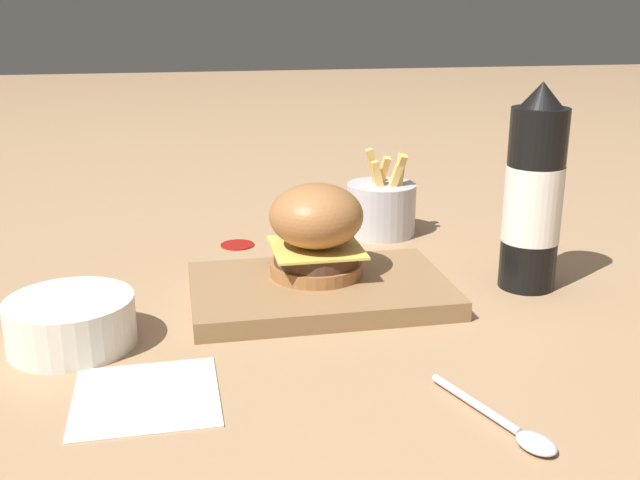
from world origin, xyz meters
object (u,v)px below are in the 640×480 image
object	(u,v)px
side_bowl	(71,321)
serving_board	(320,290)
spoon	(513,428)
ketchup_bottle	(533,196)
fries_basket	(381,208)
burger	(316,229)

from	to	relation	value
side_bowl	serving_board	bearing A→B (deg)	-164.82
serving_board	side_bowl	xyz separation A→B (m)	(0.27, 0.07, 0.02)
spoon	ketchup_bottle	bearing A→B (deg)	133.05
serving_board	fries_basket	xyz separation A→B (m)	(-0.14, -0.24, 0.03)
ketchup_bottle	side_bowl	size ratio (longest dim) A/B	1.94
fries_basket	burger	bearing A→B (deg)	56.89
side_bowl	fries_basket	bearing A→B (deg)	-142.77
fries_basket	side_bowl	size ratio (longest dim) A/B	1.01
ketchup_bottle	side_bowl	bearing A→B (deg)	7.20
fries_basket	side_bowl	bearing A→B (deg)	37.23
fries_basket	ketchup_bottle	bearing A→B (deg)	115.42
ketchup_bottle	spoon	size ratio (longest dim) A/B	1.77
serving_board	spoon	xyz separation A→B (m)	(-0.10, 0.31, -0.01)
burger	spoon	xyz separation A→B (m)	(-0.10, 0.33, -0.07)
burger	ketchup_bottle	world-z (taller)	ketchup_bottle
burger	serving_board	bearing A→B (deg)	89.29
serving_board	spoon	bearing A→B (deg)	107.46
fries_basket	spoon	world-z (taller)	fries_basket
burger	fries_basket	world-z (taller)	burger
ketchup_bottle	spoon	distance (m)	0.36
ketchup_bottle	side_bowl	world-z (taller)	ketchup_bottle
serving_board	spoon	distance (m)	0.32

